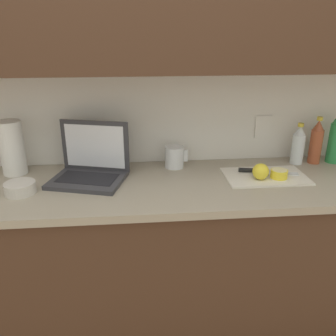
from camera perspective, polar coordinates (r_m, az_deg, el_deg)
name	(u,v)px	position (r m, az deg, el deg)	size (l,w,h in m)	color
wall_back	(126,39)	(1.74, -6.76, 19.82)	(5.20, 0.38, 2.60)	white
counter_unit	(130,266)	(1.89, -6.10, -15.38)	(2.44, 0.59, 0.93)	#472D1E
laptop	(91,166)	(1.73, -12.30, 0.32)	(0.39, 0.33, 0.27)	#333338
cutting_board	(265,176)	(1.79, 15.33, -1.27)	(0.39, 0.24, 0.01)	silver
knife	(258,171)	(1.81, 14.21, -0.47)	(0.29, 0.09, 0.02)	silver
lemon_half_cut	(279,174)	(1.77, 17.38, -0.89)	(0.08, 0.08, 0.04)	yellow
lemon_whole_beside	(261,171)	(1.72, 14.65, -0.54)	(0.08, 0.08, 0.08)	yellow
bottle_green_soda	(298,145)	(1.99, 20.14, 3.43)	(0.07, 0.07, 0.22)	silver
bottle_oil_tall	(316,142)	(2.03, 22.67, 3.84)	(0.06, 0.06, 0.25)	#A34C2D
bottle_water_clear	(336,138)	(2.08, 25.36, 4.35)	(0.07, 0.07, 0.29)	#2D934C
measuring_cup	(174,157)	(1.83, 1.04, 1.79)	(0.12, 0.10, 0.11)	silver
bowl_white	(20,188)	(1.68, -22.63, -2.97)	(0.13, 0.13, 0.05)	beige
paper_towel_roll	(12,148)	(1.88, -23.74, 2.97)	(0.12, 0.12, 0.27)	white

